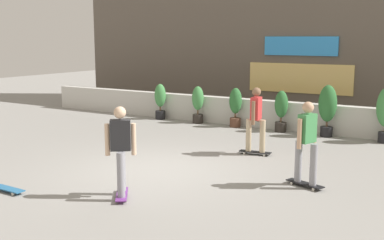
% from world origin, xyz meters
% --- Properties ---
extents(ground_plane, '(48.00, 48.00, 0.00)m').
position_xyz_m(ground_plane, '(0.00, 0.00, 0.00)').
color(ground_plane, gray).
extents(planter_wall, '(18.00, 0.40, 0.90)m').
position_xyz_m(planter_wall, '(0.00, 6.00, 0.45)').
color(planter_wall, beige).
rests_on(planter_wall, ground).
extents(building_backdrop, '(20.00, 2.08, 6.50)m').
position_xyz_m(building_backdrop, '(0.00, 10.00, 3.25)').
color(building_backdrop, '#60564C').
rests_on(building_backdrop, ground).
extents(potted_plant_0, '(0.40, 0.40, 1.27)m').
position_xyz_m(potted_plant_0, '(-3.78, 5.55, 0.70)').
color(potted_plant_0, black).
rests_on(potted_plant_0, ground).
extents(potted_plant_1, '(0.40, 0.40, 1.27)m').
position_xyz_m(potted_plant_1, '(-2.21, 5.55, 0.70)').
color(potted_plant_1, '#2D2823').
rests_on(potted_plant_1, ground).
extents(potted_plant_2, '(0.41, 0.41, 1.29)m').
position_xyz_m(potted_plant_2, '(-0.78, 5.55, 0.72)').
color(potted_plant_2, brown).
rests_on(potted_plant_2, ground).
extents(potted_plant_3, '(0.41, 0.41, 1.29)m').
position_xyz_m(potted_plant_3, '(0.80, 5.55, 0.71)').
color(potted_plant_3, '#2D2823').
rests_on(potted_plant_3, ground).
extents(potted_plant_4, '(0.53, 0.53, 1.54)m').
position_xyz_m(potted_plant_4, '(2.23, 5.55, 0.90)').
color(potted_plant_4, black).
rests_on(potted_plant_4, ground).
extents(skater_far_left, '(0.64, 0.76, 1.70)m').
position_xyz_m(skater_far_left, '(0.54, -1.90, 0.94)').
color(skater_far_left, '#72338C').
rests_on(skater_far_left, ground).
extents(skater_foreground, '(0.82, 0.56, 1.70)m').
position_xyz_m(skater_foreground, '(1.31, 2.41, 0.94)').
color(skater_foreground, black).
rests_on(skater_foreground, ground).
extents(skater_by_wall_left, '(0.82, 0.53, 1.70)m').
position_xyz_m(skater_by_wall_left, '(3.22, 0.48, 0.94)').
color(skater_by_wall_left, black).
rests_on(skater_by_wall_left, ground).
extents(skateboard_near_camera, '(0.80, 0.22, 0.08)m').
position_xyz_m(skateboard_near_camera, '(-1.54, -2.76, 0.06)').
color(skateboard_near_camera, '#266699').
rests_on(skateboard_near_camera, ground).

